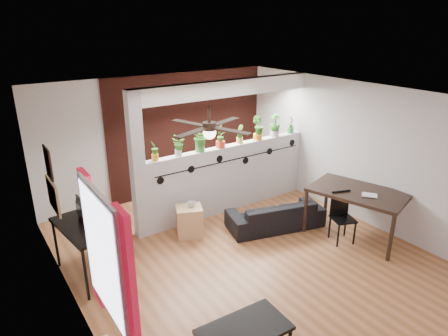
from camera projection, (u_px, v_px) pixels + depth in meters
room_shell at (244, 181)px, 6.14m from camera, size 6.30×7.10×2.90m
partition_wall at (230, 178)px, 7.94m from camera, size 3.60×0.18×1.35m
ceiling_header at (231, 88)px, 7.32m from camera, size 3.60×0.18×0.30m
pier_column at (137, 167)px, 6.71m from camera, size 0.22×0.20×2.60m
brick_panel at (192, 131)px, 8.86m from camera, size 3.90×0.05×2.60m
vine_decal at (233, 160)px, 7.72m from camera, size 3.31×0.01×0.30m
window_assembly at (105, 258)px, 3.79m from camera, size 0.09×1.30×1.55m
corkboard at (53, 196)px, 5.50m from camera, size 0.03×0.60×0.45m
framed_art at (48, 163)px, 5.28m from camera, size 0.03×0.34×0.44m
ceiling_fan at (209, 129)px, 5.13m from camera, size 1.19×1.19×0.43m
potted_plant_0 at (155, 150)px, 6.80m from camera, size 0.22×0.22×0.36m
potted_plant_1 at (178, 145)px, 7.04m from camera, size 0.23×0.22×0.36m
potted_plant_2 at (200, 138)px, 7.26m from camera, size 0.32×0.31×0.47m
potted_plant_3 at (220, 134)px, 7.49m from camera, size 0.33×0.32×0.49m
potted_plant_4 at (240, 134)px, 7.75m from camera, size 0.21×0.23×0.37m
potted_plant_5 at (258, 127)px, 7.97m from camera, size 0.30×0.32×0.49m
potted_plant_6 at (275, 124)px, 8.21m from camera, size 0.26×0.30×0.48m
potted_plant_7 at (291, 124)px, 8.47m from camera, size 0.23×0.23×0.38m
sofa at (275, 215)px, 7.37m from camera, size 1.79×1.07×0.49m
cube_shelf at (189, 221)px, 7.07m from camera, size 0.57×0.54×0.55m
cup at (191, 204)px, 6.99m from camera, size 0.15×0.15×0.10m
computer_desk at (85, 230)px, 5.79m from camera, size 0.75×1.23×0.84m
monitor at (80, 216)px, 5.85m from camera, size 0.31×0.06×0.18m
office_chair at (114, 244)px, 6.10m from camera, size 0.48×0.48×0.93m
dining_table at (358, 196)px, 6.90m from camera, size 1.38×1.79×0.86m
book at (369, 197)px, 6.58m from camera, size 0.29×0.30×0.02m
folding_chair at (341, 212)px, 6.86m from camera, size 0.47×0.47×0.89m
coffee_table at (244, 332)px, 4.38m from camera, size 1.03×0.60×0.47m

